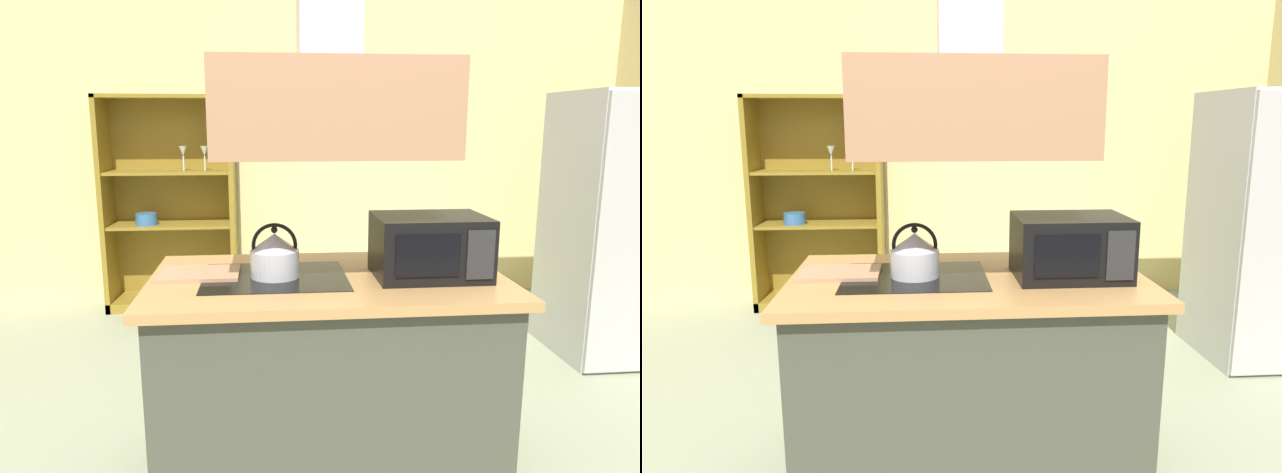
{
  "view_description": "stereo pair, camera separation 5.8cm",
  "coord_description": "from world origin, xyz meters",
  "views": [
    {
      "loc": [
        -0.18,
        -1.99,
        1.54
      ],
      "look_at": [
        0.07,
        0.67,
        1.0
      ],
      "focal_mm": 31.67,
      "sensor_mm": 36.0,
      "label": 1
    },
    {
      "loc": [
        -0.13,
        -1.99,
        1.54
      ],
      "look_at": [
        0.07,
        0.67,
        1.0
      ],
      "focal_mm": 31.67,
      "sensor_mm": 36.0,
      "label": 2
    }
  ],
  "objects": [
    {
      "name": "wall_back",
      "position": [
        0.0,
        3.0,
        1.35
      ],
      "size": [
        6.0,
        0.12,
        2.7
      ],
      "primitive_type": "cube",
      "color": "beige",
      "rests_on": "ground"
    },
    {
      "name": "kitchen_island",
      "position": [
        0.07,
        0.32,
        0.45
      ],
      "size": [
        1.5,
        0.87,
        0.9
      ],
      "color": "#434639",
      "rests_on": "ground"
    },
    {
      "name": "range_hood",
      "position": [
        0.07,
        0.32,
        1.71
      ],
      "size": [
        0.9,
        0.7,
        1.29
      ],
      "color": "#A97654"
    },
    {
      "name": "refrigerator",
      "position": [
        2.2,
        1.46,
        0.87
      ],
      "size": [
        0.9,
        0.77,
        1.74
      ],
      "color": "#B8BEC1",
      "rests_on": "ground"
    },
    {
      "name": "dish_cabinet",
      "position": [
        -0.98,
        2.78,
        0.77
      ],
      "size": [
        1.07,
        0.4,
        1.76
      ],
      "color": "olive",
      "rests_on": "ground"
    },
    {
      "name": "kettle",
      "position": [
        -0.15,
        0.32,
        1.0
      ],
      "size": [
        0.21,
        0.21,
        0.23
      ],
      "color": "#B7BCC5",
      "rests_on": "kitchen_island"
    },
    {
      "name": "cutting_board",
      "position": [
        -0.48,
        0.37,
        0.91
      ],
      "size": [
        0.34,
        0.24,
        0.02
      ],
      "primitive_type": "cube",
      "rotation": [
        0.0,
        0.0,
        -0.0
      ],
      "color": "tan",
      "rests_on": "kitchen_island"
    },
    {
      "name": "microwave",
      "position": [
        0.49,
        0.27,
        1.03
      ],
      "size": [
        0.46,
        0.35,
        0.26
      ],
      "color": "black",
      "rests_on": "kitchen_island"
    }
  ]
}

